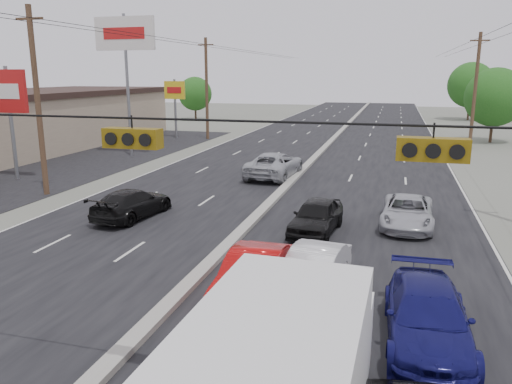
# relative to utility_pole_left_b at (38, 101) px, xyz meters

# --- Properties ---
(road_surface) EXTENTS (20.00, 160.00, 0.02)m
(road_surface) POSITION_rel_utility_pole_left_b_xyz_m (12.50, 15.00, -5.11)
(road_surface) COLOR black
(road_surface) RESTS_ON ground
(center_median) EXTENTS (0.50, 160.00, 0.20)m
(center_median) POSITION_rel_utility_pole_left_b_xyz_m (12.50, 15.00, -5.01)
(center_median) COLOR gray
(center_median) RESTS_ON ground
(parking_lot) EXTENTS (10.00, 42.00, 0.02)m
(parking_lot) POSITION_rel_utility_pole_left_b_xyz_m (-4.50, 10.00, -5.11)
(parking_lot) COLOR black
(parking_lot) RESTS_ON ground
(utility_pole_left_b) EXTENTS (1.60, 0.30, 10.00)m
(utility_pole_left_b) POSITION_rel_utility_pole_left_b_xyz_m (0.00, 0.00, 0.00)
(utility_pole_left_b) COLOR #422D1E
(utility_pole_left_b) RESTS_ON ground
(utility_pole_left_c) EXTENTS (1.60, 0.30, 10.00)m
(utility_pole_left_c) POSITION_rel_utility_pole_left_b_xyz_m (0.00, 25.00, 0.00)
(utility_pole_left_c) COLOR #422D1E
(utility_pole_left_c) RESTS_ON ground
(utility_pole_right_c) EXTENTS (1.60, 0.30, 10.00)m
(utility_pole_right_c) POSITION_rel_utility_pole_left_b_xyz_m (25.00, 25.00, 0.00)
(utility_pole_right_c) COLOR #422D1E
(utility_pole_right_c) RESTS_ON ground
(traffic_signals) EXTENTS (25.00, 0.30, 0.54)m
(traffic_signals) POSITION_rel_utility_pole_left_b_xyz_m (13.90, -15.00, 0.39)
(traffic_signals) COLOR black
(traffic_signals) RESTS_ON ground
(pole_sign_mid) EXTENTS (2.60, 0.25, 7.00)m
(pole_sign_mid) POSITION_rel_utility_pole_left_b_xyz_m (-4.50, 3.00, 0.01)
(pole_sign_mid) COLOR slate
(pole_sign_mid) RESTS_ON ground
(pole_sign_billboard) EXTENTS (5.00, 0.25, 11.00)m
(pole_sign_billboard) POSITION_rel_utility_pole_left_b_xyz_m (-2.00, 13.00, 3.76)
(pole_sign_billboard) COLOR slate
(pole_sign_billboard) RESTS_ON ground
(pole_sign_far) EXTENTS (2.20, 0.25, 6.00)m
(pole_sign_far) POSITION_rel_utility_pole_left_b_xyz_m (-3.50, 25.00, -0.70)
(pole_sign_far) COLOR slate
(pole_sign_far) RESTS_ON ground
(tree_left_far) EXTENTS (4.80, 4.80, 6.12)m
(tree_left_far) POSITION_rel_utility_pole_left_b_xyz_m (-9.50, 45.00, -1.39)
(tree_left_far) COLOR #382619
(tree_left_far) RESTS_ON ground
(tree_right_mid) EXTENTS (5.60, 5.60, 7.14)m
(tree_right_mid) POSITION_rel_utility_pole_left_b_xyz_m (27.50, 30.00, -0.77)
(tree_right_mid) COLOR #382619
(tree_right_mid) RESTS_ON ground
(tree_right_far) EXTENTS (6.40, 6.40, 8.16)m
(tree_right_far) POSITION_rel_utility_pole_left_b_xyz_m (28.50, 55.00, -0.15)
(tree_right_far) COLOR #382619
(tree_right_far) RESTS_ON ground
(red_sedan) EXTENTS (1.60, 4.43, 1.45)m
(red_sedan) POSITION_rel_utility_pole_left_b_xyz_m (14.67, -9.62, -4.38)
(red_sedan) COLOR #AE0A0A
(red_sedan) RESTS_ON ground
(queue_car_a) EXTENTS (2.09, 4.35, 1.43)m
(queue_car_a) POSITION_rel_utility_pole_left_b_xyz_m (15.50, -2.84, -4.39)
(queue_car_a) COLOR black
(queue_car_a) RESTS_ON ground
(queue_car_b) EXTENTS (2.00, 4.36, 1.39)m
(queue_car_b) POSITION_rel_utility_pole_left_b_xyz_m (16.31, -8.78, -4.41)
(queue_car_b) COLOR silver
(queue_car_b) RESTS_ON ground
(queue_car_c) EXTENTS (2.31, 4.74, 1.30)m
(queue_car_c) POSITION_rel_utility_pole_left_b_xyz_m (19.20, -0.86, -4.46)
(queue_car_c) COLOR #AAABB2
(queue_car_c) RESTS_ON ground
(queue_car_d) EXTENTS (2.16, 4.98, 1.43)m
(queue_car_d) POSITION_rel_utility_pole_left_b_xyz_m (19.50, -10.93, -4.39)
(queue_car_d) COLOR #12125A
(queue_car_d) RESTS_ON ground
(oncoming_near) EXTENTS (2.43, 4.83, 1.34)m
(oncoming_near) POSITION_rel_utility_pole_left_b_xyz_m (6.91, -2.83, -4.44)
(oncoming_near) COLOR black
(oncoming_near) RESTS_ON ground
(oncoming_far) EXTENTS (3.09, 5.97, 1.61)m
(oncoming_far) POSITION_rel_utility_pole_left_b_xyz_m (11.10, 8.00, -4.30)
(oncoming_far) COLOR #A5A8AD
(oncoming_far) RESTS_ON ground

